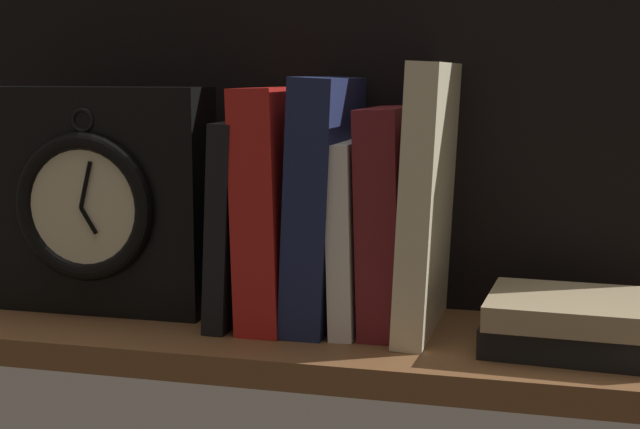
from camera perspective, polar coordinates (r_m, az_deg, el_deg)
ground_plane at (r=87.78cm, az=-0.07°, el=-7.66°), size 78.18×22.25×2.50cm
back_panel at (r=94.59cm, az=1.59°, el=5.96°), size 78.18×1.20×37.95cm
book_black_skeptic at (r=89.60cm, az=-4.69°, el=-0.32°), size 2.99×15.07×19.04cm
book_red_requiem at (r=88.32cm, az=-2.67°, el=0.58°), size 4.57×14.81×22.15cm
book_navy_bierce at (r=87.07cm, az=0.01°, el=0.78°), size 4.91×14.24×23.11cm
book_white_catcher at (r=86.72cm, az=2.12°, el=-1.16°), size 2.60×13.45×17.32cm
book_maroon_dawkins at (r=85.83cm, az=4.22°, el=-0.26°), size 4.33×12.71×20.39cm
book_cream_twain at (r=84.96cm, az=6.58°, el=0.98°), size 3.83×15.96×24.40cm
framed_clock at (r=94.22cm, az=-13.31°, el=0.84°), size 22.04×7.50×22.04cm
book_stack_side at (r=83.06cm, az=15.44°, el=-6.41°), size 16.21×13.71×4.62cm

